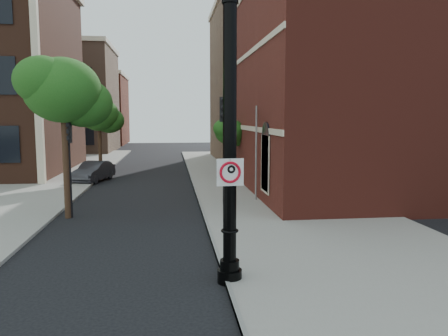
{
  "coord_description": "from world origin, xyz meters",
  "views": [
    {
      "loc": [
        0.72,
        -10.15,
        4.12
      ],
      "look_at": [
        2.21,
        2.0,
        2.68
      ],
      "focal_mm": 35.0,
      "sensor_mm": 36.0,
      "label": 1
    }
  ],
  "objects": [
    {
      "name": "bg_building_red",
      "position": [
        -12.0,
        58.0,
        5.0
      ],
      "size": [
        12.0,
        12.0,
        10.0
      ],
      "primitive_type": "cube",
      "color": "maroon",
      "rests_on": "ground"
    },
    {
      "name": "traffic_signal_left",
      "position": [
        -3.38,
        8.12,
        2.83
      ],
      "size": [
        0.27,
        0.35,
        4.2
      ],
      "rotation": [
        0.0,
        0.0,
        -0.03
      ],
      "color": "black",
      "rests_on": "ground"
    },
    {
      "name": "street_tree_b",
      "position": [
        -3.77,
        18.82,
        4.22
      ],
      "size": [
        2.97,
        2.68,
        5.35
      ],
      "color": "#382616",
      "rests_on": "ground"
    },
    {
      "name": "traffic_signal_right",
      "position": [
        3.15,
        9.47,
        3.6
      ],
      "size": [
        0.43,
        0.47,
        5.34
      ],
      "rotation": [
        0.0,
        0.0,
        0.43
      ],
      "color": "black",
      "rests_on": "ground"
    },
    {
      "name": "sidewalk_left",
      "position": [
        -9.0,
        18.0,
        0.06
      ],
      "size": [
        10.0,
        50.0,
        0.12
      ],
      "primitive_type": "cube",
      "color": "gray",
      "rests_on": "ground"
    },
    {
      "name": "brick_wall_building",
      "position": [
        16.0,
        14.0,
        6.26
      ],
      "size": [
        22.3,
        16.3,
        12.5
      ],
      "color": "maroon",
      "rests_on": "ground"
    },
    {
      "name": "street_tree_c",
      "position": [
        4.4,
        16.63,
        3.14
      ],
      "size": [
        2.22,
        2.0,
        3.99
      ],
      "color": "#382616",
      "rests_on": "ground"
    },
    {
      "name": "no_parking_sign",
      "position": [
        2.13,
        0.09,
        2.81
      ],
      "size": [
        0.66,
        0.11,
        0.66
      ],
      "rotation": [
        0.0,
        0.0,
        0.08
      ],
      "color": "white",
      "rests_on": "ground"
    },
    {
      "name": "utility_pole",
      "position": [
        4.8,
        10.37,
        2.32
      ],
      "size": [
        0.09,
        0.09,
        4.65
      ],
      "primitive_type": "cylinder",
      "color": "#999999",
      "rests_on": "ground"
    },
    {
      "name": "parked_car",
      "position": [
        -4.18,
        18.36,
        0.64
      ],
      "size": [
        2.32,
        4.11,
        1.28
      ],
      "primitive_type": "imported",
      "rotation": [
        0.0,
        0.0,
        -0.26
      ],
      "color": "#302F35",
      "rests_on": "ground"
    },
    {
      "name": "lamppost",
      "position": [
        2.14,
        0.27,
        3.37
      ],
      "size": [
        0.62,
        0.62,
        7.31
      ],
      "color": "black",
      "rests_on": "ground"
    },
    {
      "name": "street_tree_a",
      "position": [
        -3.44,
        8.05,
        5.1
      ],
      "size": [
        3.58,
        3.24,
        6.45
      ],
      "color": "#382616",
      "rests_on": "ground"
    },
    {
      "name": "ground",
      "position": [
        0.0,
        0.0,
        0.0
      ],
      "size": [
        120.0,
        120.0,
        0.0
      ],
      "primitive_type": "plane",
      "color": "black",
      "rests_on": "ground"
    },
    {
      "name": "bg_building_tan_a",
      "position": [
        -12.0,
        44.0,
        6.0
      ],
      "size": [
        12.0,
        12.0,
        12.0
      ],
      "primitive_type": "cube",
      "color": "brown",
      "rests_on": "ground"
    },
    {
      "name": "curb_edge",
      "position": [
        2.05,
        10.0,
        0.07
      ],
      "size": [
        0.1,
        60.0,
        0.14
      ],
      "primitive_type": "cube",
      "color": "gray",
      "rests_on": "ground"
    },
    {
      "name": "sidewalk_right",
      "position": [
        6.0,
        10.0,
        0.06
      ],
      "size": [
        8.0,
        60.0,
        0.12
      ],
      "primitive_type": "cube",
      "color": "gray",
      "rests_on": "ground"
    },
    {
      "name": "bg_building_tan_b",
      "position": [
        16.0,
        30.0,
        7.0
      ],
      "size": [
        22.0,
        14.0,
        14.0
      ],
      "primitive_type": "cube",
      "color": "brown",
      "rests_on": "ground"
    }
  ]
}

